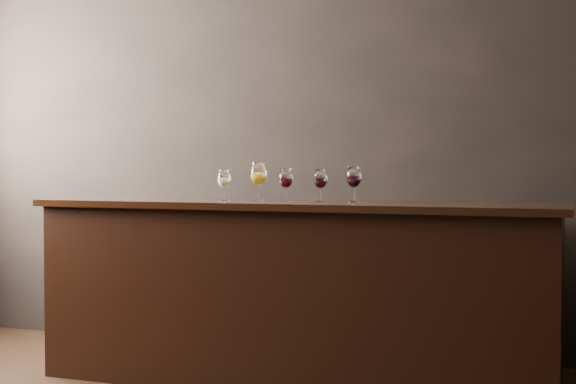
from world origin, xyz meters
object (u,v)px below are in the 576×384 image
(glass_white, at_px, (224,180))
(glass_red_a, at_px, (286,179))
(back_bar_shelf, at_px, (295,284))
(glass_amber, at_px, (258,175))
(glass_red_b, at_px, (320,180))
(bar_counter, at_px, (292,297))
(glass_red_c, at_px, (354,178))

(glass_white, distance_m, glass_red_a, 0.37)
(back_bar_shelf, bearing_deg, glass_red_a, -77.30)
(glass_amber, xyz_separation_m, glass_red_b, (0.37, -0.02, -0.02))
(glass_red_b, bearing_deg, glass_red_a, -165.79)
(glass_white, relative_size, glass_red_b, 0.97)
(bar_counter, bearing_deg, glass_red_a, -119.22)
(back_bar_shelf, bearing_deg, glass_red_c, -50.10)
(back_bar_shelf, bearing_deg, glass_amber, -93.00)
(bar_counter, xyz_separation_m, glass_white, (-0.39, -0.03, 0.65))
(glass_white, bearing_deg, back_bar_shelf, 72.01)
(glass_red_a, distance_m, glass_red_b, 0.19)
(glass_amber, bearing_deg, glass_red_a, -20.64)
(bar_counter, xyz_separation_m, glass_amber, (-0.21, 0.03, 0.68))
(glass_red_c, bearing_deg, glass_white, -176.42)
(back_bar_shelf, distance_m, glass_red_c, 1.06)
(bar_counter, distance_m, glass_red_b, 0.67)
(back_bar_shelf, distance_m, glass_red_a, 0.97)
(back_bar_shelf, xyz_separation_m, glass_white, (-0.22, -0.67, 0.68))
(glass_red_a, distance_m, glass_red_c, 0.37)
(glass_red_a, xyz_separation_m, glass_red_c, (0.37, 0.06, 0.01))
(glass_amber, height_order, glass_red_a, glass_amber)
(bar_counter, distance_m, glass_white, 0.76)
(bar_counter, relative_size, glass_amber, 13.19)
(glass_white, bearing_deg, glass_red_b, 3.61)
(back_bar_shelf, height_order, glass_red_c, glass_red_c)
(bar_counter, distance_m, glass_red_c, 0.75)
(glass_amber, distance_m, glass_red_b, 0.37)
(glass_white, xyz_separation_m, glass_red_b, (0.55, 0.03, 0.00))
(back_bar_shelf, relative_size, glass_red_a, 14.25)
(glass_white, xyz_separation_m, glass_amber, (0.18, 0.06, 0.03))
(back_bar_shelf, bearing_deg, glass_white, -107.99)
(glass_red_a, bearing_deg, glass_red_c, 8.92)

